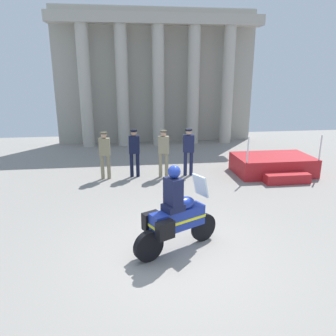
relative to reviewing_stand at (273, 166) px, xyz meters
The scene contains 8 objects.
ground_plane 6.80m from the reviewing_stand, 130.85° to the right, with size 28.01×28.01×0.00m, color gray.
colonnade_backdrop 8.08m from the reviewing_stand, 119.98° to the left, with size 10.54×1.46×6.86m.
reviewing_stand is the anchor object (origin of this frame).
officer_in_row_0 6.23m from the reviewing_stand, behind, with size 0.39×0.24×1.69m.
officer_in_row_1 5.21m from the reviewing_stand, behind, with size 0.39×0.24×1.73m.
officer_in_row_2 4.18m from the reviewing_stand, behind, with size 0.39×0.24×1.72m.
officer_in_row_3 3.28m from the reviewing_stand, behind, with size 0.39×0.24×1.73m.
motorcycle_with_rider 6.72m from the reviewing_stand, 132.24° to the right, with size 1.91×1.15×1.90m.
Camera 1 is at (-1.03, -5.93, 3.65)m, focal length 34.78 mm.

